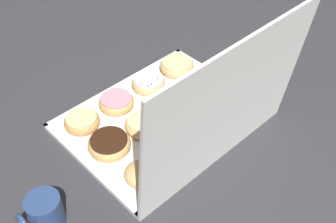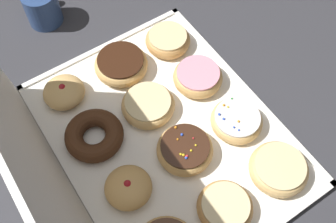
{
  "view_description": "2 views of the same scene",
  "coord_description": "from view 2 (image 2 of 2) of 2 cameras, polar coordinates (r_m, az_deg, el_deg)",
  "views": [
    {
      "loc": [
        0.61,
        0.68,
        0.9
      ],
      "look_at": [
        0.0,
        0.03,
        0.06
      ],
      "focal_mm": 44.51,
      "sensor_mm": 36.0,
      "label": 1
    },
    {
      "loc": [
        -0.33,
        0.22,
        0.77
      ],
      "look_at": [
        0.03,
        -0.02,
        0.04
      ],
      "focal_mm": 43.31,
      "sensor_mm": 36.0,
      "label": 2
    }
  ],
  "objects": [
    {
      "name": "ground_plane",
      "position": [
        0.87,
        -0.26,
        -3.35
      ],
      "size": [
        3.0,
        3.0,
        0.0
      ],
      "primitive_type": "plane",
      "color": "#333338"
    },
    {
      "name": "donut_box",
      "position": [
        0.86,
        -0.26,
        -3.19
      ],
      "size": [
        0.57,
        0.43,
        0.01
      ],
      "color": "white",
      "rests_on": "ground"
    },
    {
      "name": "box_lid_open",
      "position": [
        0.65,
        -18.45,
        -5.27
      ],
      "size": [
        0.57,
        0.05,
        0.42
      ],
      "primitive_type": "cube",
      "rotation": [
        1.47,
        0.0,
        0.0
      ],
      "color": "white",
      "rests_on": "ground"
    },
    {
      "name": "glazed_ring_donut_0",
      "position": [
        0.83,
        15.31,
        -7.75
      ],
      "size": [
        0.12,
        0.12,
        0.04
      ],
      "color": "#E5B770",
      "rests_on": "donut_box"
    },
    {
      "name": "sprinkle_donut_1",
      "position": [
        0.86,
        9.63,
        -1.22
      ],
      "size": [
        0.11,
        0.11,
        0.04
      ],
      "color": "#E5B770",
      "rests_on": "donut_box"
    },
    {
      "name": "pink_frosted_donut_2",
      "position": [
        0.91,
        4.22,
        4.9
      ],
      "size": [
        0.11,
        0.11,
        0.04
      ],
      "color": "tan",
      "rests_on": "donut_box"
    },
    {
      "name": "glazed_ring_donut_3",
      "position": [
        0.98,
        -0.02,
        10.04
      ],
      "size": [
        0.11,
        0.11,
        0.04
      ],
      "color": "tan",
      "rests_on": "donut_box"
    },
    {
      "name": "glazed_ring_donut_4",
      "position": [
        0.78,
        8.02,
        -13.18
      ],
      "size": [
        0.11,
        0.11,
        0.03
      ],
      "color": "tan",
      "rests_on": "donut_box"
    },
    {
      "name": "sprinkle_donut_5",
      "position": [
        0.82,
        2.39,
        -5.34
      ],
      "size": [
        0.12,
        0.12,
        0.04
      ],
      "color": "tan",
      "rests_on": "donut_box"
    },
    {
      "name": "glazed_ring_donut_6",
      "position": [
        0.87,
        -2.82,
        0.93
      ],
      "size": [
        0.12,
        0.12,
        0.04
      ],
      "color": "#E5B770",
      "rests_on": "donut_box"
    },
    {
      "name": "chocolate_frosted_donut_7",
      "position": [
        0.93,
        -6.62,
        6.61
      ],
      "size": [
        0.12,
        0.12,
        0.04
      ],
      "color": "tan",
      "rests_on": "donut_box"
    },
    {
      "name": "jelly_filled_donut_9",
      "position": [
        0.79,
        -5.61,
        -10.59
      ],
      "size": [
        0.09,
        0.09,
        0.05
      ],
      "color": "tan",
      "rests_on": "donut_box"
    },
    {
      "name": "chocolate_cake_ring_donut_10",
      "position": [
        0.85,
        -10.35,
        -3.33
      ],
      "size": [
        0.12,
        0.12,
        0.04
      ],
      "color": "#472816",
      "rests_on": "donut_box"
    },
    {
      "name": "jelly_filled_donut_11",
      "position": [
        0.91,
        -14.42,
        2.68
      ],
      "size": [
        0.09,
        0.09,
        0.05
      ],
      "color": "#E5B770",
      "rests_on": "donut_box"
    },
    {
      "name": "coffee_mug",
      "position": [
        1.07,
        -17.4,
        14.01
      ],
      "size": [
        0.1,
        0.08,
        0.09
      ],
      "color": "navy",
      "rests_on": "ground"
    }
  ]
}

